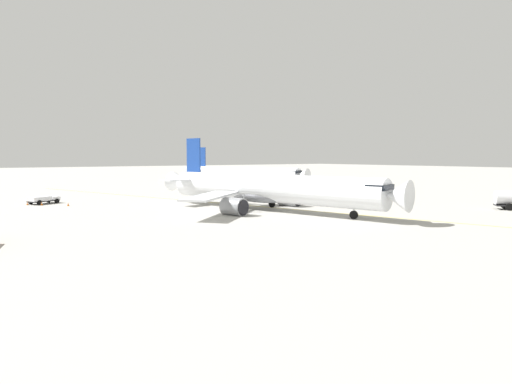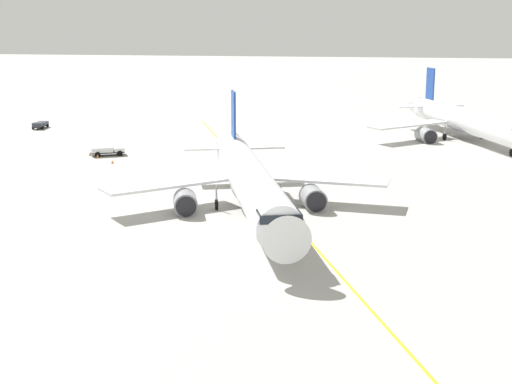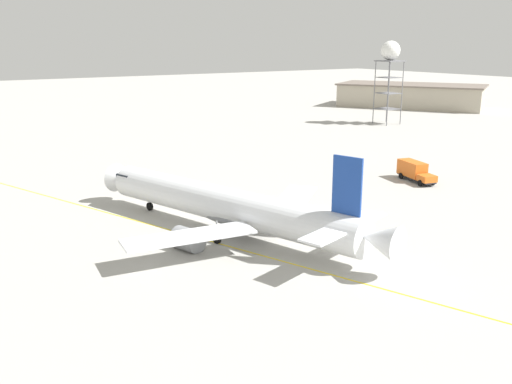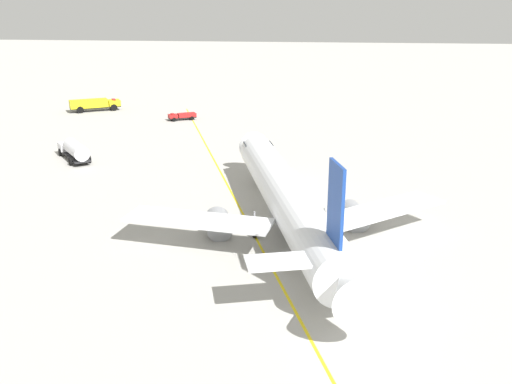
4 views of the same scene
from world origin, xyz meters
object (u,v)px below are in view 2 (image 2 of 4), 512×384
Objects in this scene: safety_cone_near at (112,161)px; baggage_truck_truck at (40,125)px; pushback_tug_truck at (107,150)px; safety_cone_far at (90,154)px; airliner_main at (250,182)px; safety_cone_mid at (98,156)px; airliner_secondary at (468,123)px.

baggage_truck_truck is at bearing 39.10° from safety_cone_near.
baggage_truck_truck is at bearing 106.55° from pushback_tug_truck.
baggage_truck_truck is 30.99m from safety_cone_far.
airliner_main is at bearing -134.60° from safety_cone_near.
baggage_truck_truck is 7.61× the size of safety_cone_mid.
pushback_tug_truck is at bearing 37.17° from baggage_truck_truck.
safety_cone_near is at bearing -151.33° from airliner_main.
baggage_truck_truck reaches higher than safety_cone_near.
airliner_secondary is 75.07× the size of safety_cone_mid.
pushback_tug_truck is at bearing -13.06° from safety_cone_mid.
safety_cone_mid is at bearing -128.17° from pushback_tug_truck.
airliner_secondary is at bearing -3.41° from pushback_tug_truck.
airliner_main reaches higher than safety_cone_mid.
safety_cone_mid is (26.45, 26.77, -2.88)m from airliner_main.
safety_cone_near is 1.00× the size of safety_cone_far.
safety_cone_mid and safety_cone_far have the same top height.
pushback_tug_truck is 9.77× the size of safety_cone_far.
safety_cone_near is 4.88m from safety_cone_mid.
baggage_truck_truck reaches higher than safety_cone_mid.
pushback_tug_truck is 9.77× the size of safety_cone_near.
safety_cone_far is (1.87, 1.87, 0.00)m from safety_cone_mid.
safety_cone_near is (-27.53, 51.58, -2.72)m from airliner_secondary.
pushback_tug_truck is 6.55m from safety_cone_near.
safety_cone_far is at bearing 44.99° from safety_cone_near.
safety_cone_near is (-29.85, -24.26, -0.44)m from baggage_truck_truck.
pushback_tug_truck is at bearing -88.07° from airliner_secondary.
airliner_secondary reaches higher than safety_cone_mid.
airliner_secondary is 58.67m from pushback_tug_truck.
airliner_main is at bearing -134.68° from safety_cone_far.
safety_cone_mid is (-2.39, 0.55, -0.53)m from pushback_tug_truck.
safety_cone_mid is at bearing 44.99° from safety_cone_near.
pushback_tug_truck is (-24.00, -21.36, 0.09)m from baggage_truck_truck.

